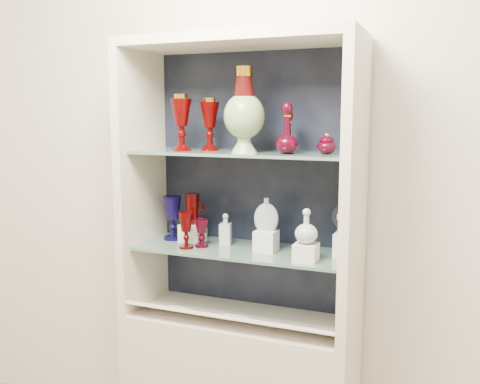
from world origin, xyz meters
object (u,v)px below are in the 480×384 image
at_px(pedestal_lamp_left, 181,123).
at_px(ruby_pitcher, 192,209).
at_px(clear_round_decanter, 306,227).
at_px(ruby_goblet_small, 202,233).
at_px(flat_flask, 266,214).
at_px(pedestal_lamp_right, 210,124).
at_px(ruby_decanter_a, 287,125).
at_px(lidded_bowl, 327,143).
at_px(cameo_medallion, 345,218).
at_px(enamel_urn, 244,110).
at_px(ruby_decanter_b, 288,130).
at_px(cobalt_goblet, 173,218).
at_px(ruby_goblet_tall, 186,230).
at_px(clear_square_bottle, 226,229).

bearing_deg(pedestal_lamp_left, ruby_pitcher, 92.10).
bearing_deg(clear_round_decanter, pedestal_lamp_left, 176.64).
distance_m(ruby_goblet_small, flat_flask, 0.31).
distance_m(pedestal_lamp_left, pedestal_lamp_right, 0.12).
distance_m(ruby_decanter_a, lidded_bowl, 0.17).
height_order(pedestal_lamp_left, ruby_pitcher, pedestal_lamp_left).
height_order(pedestal_lamp_left, ruby_decanter_a, pedestal_lamp_left).
bearing_deg(ruby_goblet_small, cameo_medallion, 5.29).
bearing_deg(enamel_urn, pedestal_lamp_right, 161.18).
bearing_deg(ruby_decanter_b, cobalt_goblet, -179.47).
height_order(ruby_decanter_a, ruby_goblet_small, ruby_decanter_a).
relative_size(ruby_goblet_tall, clear_round_decanter, 1.17).
distance_m(ruby_goblet_tall, flat_flask, 0.36).
distance_m(pedestal_lamp_left, clear_square_bottle, 0.50).
distance_m(enamel_urn, cobalt_goblet, 0.64).
bearing_deg(ruby_decanter_b, lidded_bowl, -18.74).
distance_m(pedestal_lamp_left, cameo_medallion, 0.80).
bearing_deg(clear_square_bottle, pedestal_lamp_left, -152.99).
xyz_separation_m(ruby_decanter_b, ruby_goblet_tall, (-0.42, -0.13, -0.43)).
relative_size(ruby_decanter_b, lidded_bowl, 2.15).
relative_size(ruby_goblet_small, clear_square_bottle, 0.86).
height_order(pedestal_lamp_right, flat_flask, pedestal_lamp_right).
bearing_deg(clear_round_decanter, ruby_decanter_a, 160.89).
relative_size(pedestal_lamp_left, pedestal_lamp_right, 1.07).
relative_size(cobalt_goblet, ruby_goblet_small, 1.65).
bearing_deg(cameo_medallion, ruby_goblet_small, -179.19).
bearing_deg(ruby_pitcher, cameo_medallion, -24.75).
bearing_deg(clear_square_bottle, ruby_goblet_small, -140.22).
bearing_deg(flat_flask, enamel_urn, -162.90).
xyz_separation_m(clear_square_bottle, clear_round_decanter, (0.40, -0.12, 0.07)).
bearing_deg(ruby_goblet_small, ruby_goblet_tall, -140.56).
height_order(ruby_decanter_a, clear_square_bottle, ruby_decanter_a).
xyz_separation_m(pedestal_lamp_right, cobalt_goblet, (-0.21, 0.03, -0.43)).
height_order(pedestal_lamp_left, clear_round_decanter, pedestal_lamp_left).
bearing_deg(pedestal_lamp_right, flat_flask, -3.44).
bearing_deg(clear_square_bottle, ruby_pitcher, 175.50).
relative_size(ruby_pitcher, cameo_medallion, 1.13).
distance_m(pedestal_lamp_right, ruby_decanter_a, 0.37).
bearing_deg(ruby_pitcher, pedestal_lamp_right, -41.09).
relative_size(cobalt_goblet, flat_flask, 1.41).
distance_m(pedestal_lamp_left, lidded_bowl, 0.63).
height_order(ruby_decanter_b, ruby_goblet_tall, ruby_decanter_b).
xyz_separation_m(ruby_goblet_tall, clear_round_decanter, (0.54, -0.00, 0.06)).
xyz_separation_m(enamel_urn, ruby_goblet_tall, (-0.26, -0.03, -0.51)).
distance_m(ruby_decanter_a, flat_flask, 0.39).
bearing_deg(ruby_pitcher, ruby_goblet_tall, -97.72).
height_order(ruby_decanter_b, cobalt_goblet, ruby_decanter_b).
bearing_deg(ruby_pitcher, clear_round_decanter, -35.63).
xyz_separation_m(enamel_urn, ruby_pitcher, (-0.29, 0.10, -0.44)).
xyz_separation_m(pedestal_lamp_left, ruby_goblet_small, (0.08, 0.02, -0.48)).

